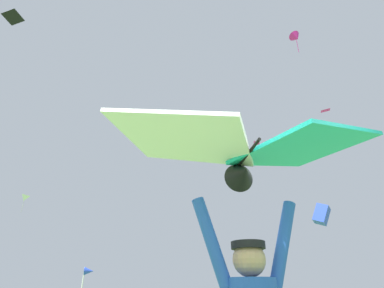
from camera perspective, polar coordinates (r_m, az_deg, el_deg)
held_stunt_kite at (r=2.39m, az=9.94°, el=-1.11°), size 2.19×1.17×0.44m
distant_kite_magenta_low_left at (r=18.01m, az=23.94°, el=5.90°), size 0.59×0.58×0.20m
distant_kite_magenta_mid_right at (r=31.27m, az=12.18°, el=0.26°), size 0.75×0.78×0.34m
distant_kite_black_low_right at (r=19.51m, az=-30.81°, el=20.00°), size 1.02×1.04×0.34m
distant_kite_magenta_overhead_distant at (r=29.27m, az=19.08°, el=18.53°), size 1.25×1.27×2.25m
distant_kite_white_mid_left at (r=28.95m, az=-29.13°, el=-8.93°), size 0.84×0.80×1.58m
distant_kite_blue_high_left at (r=20.84m, az=23.34°, el=-12.15°), size 1.37×1.13×1.43m
marker_flag at (r=10.58m, az=-19.20°, el=-22.58°), size 0.30×0.24×1.99m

